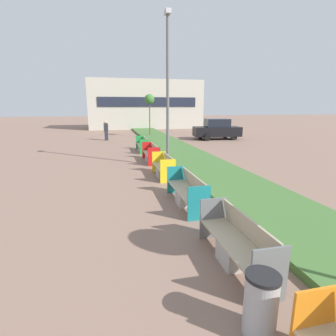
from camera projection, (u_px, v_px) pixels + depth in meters
planter_grass_strip at (225, 179)px, 10.57m from camera, size 2.80×120.00×0.18m
building_backdrop at (145, 105)px, 36.51m from camera, size 15.20×5.73×6.41m
bench_grey_frame at (237, 246)px, 4.93m from camera, size 0.65×2.19×0.94m
bench_teal_frame at (187, 193)px, 7.96m from camera, size 0.65×2.40×0.94m
bench_yellow_frame at (164, 168)px, 11.14m from camera, size 0.65×1.90×0.94m
bench_red_frame at (151, 155)px, 14.24m from camera, size 0.65×2.22×0.94m
bench_green_frame at (143, 146)px, 17.50m from camera, size 0.65×2.22×0.94m
litter_bin at (261, 305)px, 3.38m from camera, size 0.45×0.45×0.87m
street_lamp_post at (168, 85)px, 12.30m from camera, size 0.24×0.44×7.13m
sapling_tree_far at (149, 100)px, 25.34m from camera, size 0.97×0.97×4.12m
pedestrian_walking at (106, 130)px, 23.17m from camera, size 0.53×0.24×1.73m
parked_car_distant at (217, 129)px, 23.88m from camera, size 4.38×2.24×1.86m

